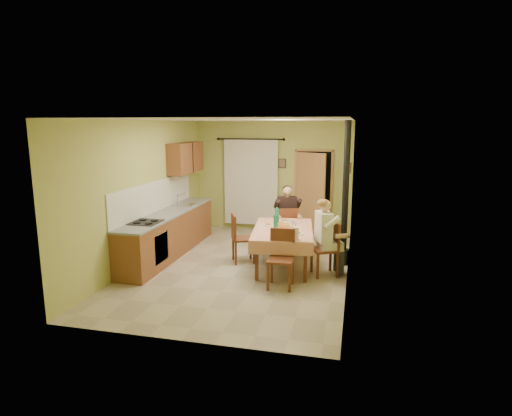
% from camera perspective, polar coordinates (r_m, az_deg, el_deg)
% --- Properties ---
extents(floor, '(4.00, 6.00, 0.01)m').
position_cam_1_polar(floor, '(8.42, -1.83, -7.76)').
color(floor, tan).
rests_on(floor, ground).
extents(room_shell, '(4.04, 6.04, 2.82)m').
position_cam_1_polar(room_shell, '(8.01, -1.91, 4.65)').
color(room_shell, '#B3B95F').
rests_on(room_shell, ground).
extents(kitchen_run, '(0.64, 3.64, 1.56)m').
position_cam_1_polar(kitchen_run, '(9.21, -11.51, -3.19)').
color(kitchen_run, brown).
rests_on(kitchen_run, ground).
extents(upper_cabinets, '(0.35, 1.40, 0.70)m').
position_cam_1_polar(upper_cabinets, '(10.20, -9.35, 6.64)').
color(upper_cabinets, brown).
rests_on(upper_cabinets, room_shell).
extents(curtain, '(1.70, 0.07, 2.22)m').
position_cam_1_polar(curtain, '(11.01, -0.69, 3.51)').
color(curtain, black).
rests_on(curtain, ground).
extents(doorway, '(0.96, 0.43, 2.15)m').
position_cam_1_polar(doorway, '(10.75, 7.48, 2.09)').
color(doorway, black).
rests_on(doorway, ground).
extents(dining_table, '(1.36, 2.01, 0.76)m').
position_cam_1_polar(dining_table, '(8.30, 3.59, -5.29)').
color(dining_table, tan).
rests_on(dining_table, ground).
extents(tableware, '(0.90, 1.57, 0.33)m').
position_cam_1_polar(tableware, '(8.08, 3.62, -2.49)').
color(tableware, white).
rests_on(tableware, dining_table).
extents(chair_far, '(0.51, 0.51, 0.96)m').
position_cam_1_polar(chair_far, '(9.43, 4.17, -3.86)').
color(chair_far, '#5C2C19').
rests_on(chair_far, ground).
extents(chair_near, '(0.43, 0.43, 0.98)m').
position_cam_1_polar(chair_near, '(7.31, 3.31, -8.32)').
color(chair_near, '#5C2C19').
rests_on(chair_near, ground).
extents(chair_right, '(0.56, 0.56, 0.99)m').
position_cam_1_polar(chair_right, '(7.96, 9.21, -6.80)').
color(chair_right, '#5C2C19').
rests_on(chair_right, ground).
extents(chair_left, '(0.56, 0.56, 0.98)m').
position_cam_1_polar(chair_left, '(8.58, -1.80, -5.34)').
color(chair_left, '#5C2C19').
rests_on(chair_left, ground).
extents(man_far, '(0.65, 0.58, 1.39)m').
position_cam_1_polar(man_far, '(9.30, 4.20, -0.33)').
color(man_far, black).
rests_on(man_far, chair_far).
extents(man_right, '(0.60, 0.65, 1.39)m').
position_cam_1_polar(man_right, '(7.80, 9.24, -2.69)').
color(man_right, silver).
rests_on(man_right, chair_right).
extents(stove_flue, '(0.24, 0.24, 2.80)m').
position_cam_1_polar(stove_flue, '(8.46, 11.74, -0.69)').
color(stove_flue, black).
rests_on(stove_flue, ground).
extents(picture_back, '(0.19, 0.03, 0.23)m').
position_cam_1_polar(picture_back, '(10.86, 3.52, 5.97)').
color(picture_back, black).
rests_on(picture_back, room_shell).
extents(picture_right, '(0.03, 0.31, 0.21)m').
position_cam_1_polar(picture_right, '(8.93, 12.52, 5.25)').
color(picture_right, brown).
rests_on(picture_right, room_shell).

